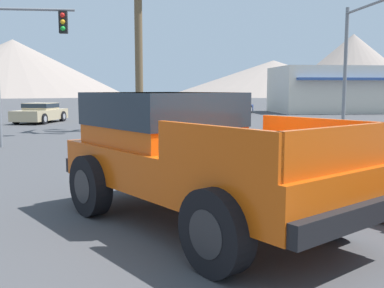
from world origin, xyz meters
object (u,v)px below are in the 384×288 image
object	(u,v)px
traffic_light_main	(365,41)
orange_pickup_truck	(184,147)
parked_car_tan	(40,113)
traffic_light_crosswalk	(16,43)
parked_car_blue	(235,107)

from	to	relation	value
traffic_light_main	orange_pickup_truck	bearing A→B (deg)	-37.38
orange_pickup_truck	parked_car_tan	distance (m)	21.80
orange_pickup_truck	parked_car_tan	bearing A→B (deg)	75.31
traffic_light_main	parked_car_tan	bearing A→B (deg)	-122.96
traffic_light_crosswalk	traffic_light_main	bearing A→B (deg)	-7.65
parked_car_tan	traffic_light_main	distance (m)	18.19
parked_car_tan	traffic_light_crosswalk	world-z (taller)	traffic_light_crosswalk
orange_pickup_truck	parked_car_blue	distance (m)	29.58
parked_car_blue	traffic_light_crosswalk	world-z (taller)	traffic_light_crosswalk
parked_car_tan	traffic_light_crosswalk	distance (m)	8.51
traffic_light_main	traffic_light_crosswalk	size ratio (longest dim) A/B	1.01
traffic_light_crosswalk	parked_car_tan	bearing A→B (deg)	95.89
orange_pickup_truck	traffic_light_crosswalk	bearing A→B (deg)	81.71
parked_car_blue	traffic_light_crosswalk	xyz separation A→B (m)	(-12.62, -15.80, 3.30)
traffic_light_main	traffic_light_crosswalk	world-z (taller)	traffic_light_main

